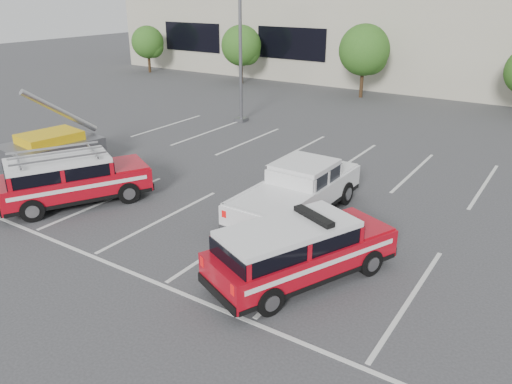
{
  "coord_description": "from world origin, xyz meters",
  "views": [
    {
      "loc": [
        7.9,
        -10.49,
        6.93
      ],
      "look_at": [
        -0.05,
        1.51,
        1.05
      ],
      "focal_mm": 35.0,
      "sensor_mm": 36.0,
      "label": 1
    }
  ],
  "objects_px": {
    "fire_chief_suv": "(299,254)",
    "white_pickup": "(297,196)",
    "tree_left": "(242,47)",
    "convention_building": "(481,20)",
    "tree_far_left": "(149,43)",
    "utility_rig": "(49,152)",
    "ladder_suv": "(73,182)",
    "light_pole_left": "(240,25)",
    "tree_mid_left": "(366,52)"
  },
  "relations": [
    {
      "from": "convention_building",
      "to": "tree_mid_left",
      "type": "height_order",
      "value": "convention_building"
    },
    {
      "from": "convention_building",
      "to": "tree_left",
      "type": "xyz_separation_m",
      "value": [
        -15.09,
        -9.82,
        -1.95
      ]
    },
    {
      "from": "tree_far_left",
      "to": "fire_chief_suv",
      "type": "distance_m",
      "value": 35.8
    },
    {
      "from": "tree_left",
      "to": "tree_mid_left",
      "type": "relative_size",
      "value": 0.91
    },
    {
      "from": "tree_mid_left",
      "to": "light_pole_left",
      "type": "bearing_deg",
      "value": -107.1
    },
    {
      "from": "tree_left",
      "to": "light_pole_left",
      "type": "relative_size",
      "value": 0.43
    },
    {
      "from": "fire_chief_suv",
      "to": "tree_far_left",
      "type": "bearing_deg",
      "value": 164.1
    },
    {
      "from": "light_pole_left",
      "to": "ladder_suv",
      "type": "height_order",
      "value": "light_pole_left"
    },
    {
      "from": "tree_left",
      "to": "fire_chief_suv",
      "type": "distance_m",
      "value": 28.82
    },
    {
      "from": "convention_building",
      "to": "white_pickup",
      "type": "xyz_separation_m",
      "value": [
        0.58,
        -29.16,
        -4.03
      ]
    },
    {
      "from": "white_pickup",
      "to": "utility_rig",
      "type": "xyz_separation_m",
      "value": [
        -10.88,
        -1.52,
        -0.01
      ]
    },
    {
      "from": "tree_far_left",
      "to": "light_pole_left",
      "type": "bearing_deg",
      "value": -30.71
    },
    {
      "from": "tree_far_left",
      "to": "ladder_suv",
      "type": "relative_size",
      "value": 0.77
    },
    {
      "from": "ladder_suv",
      "to": "utility_rig",
      "type": "height_order",
      "value": "utility_rig"
    },
    {
      "from": "tree_far_left",
      "to": "white_pickup",
      "type": "distance_m",
      "value": 32.2
    },
    {
      "from": "convention_building",
      "to": "fire_chief_suv",
      "type": "height_order",
      "value": "convention_building"
    },
    {
      "from": "tree_left",
      "to": "ladder_suv",
      "type": "distance_m",
      "value": 24.42
    },
    {
      "from": "utility_rig",
      "to": "tree_far_left",
      "type": "bearing_deg",
      "value": 134.23
    },
    {
      "from": "convention_building",
      "to": "tree_far_left",
      "type": "distance_m",
      "value": 27.03
    },
    {
      "from": "tree_far_left",
      "to": "fire_chief_suv",
      "type": "xyz_separation_m",
      "value": [
        27.62,
        -22.72,
        -1.79
      ]
    },
    {
      "from": "light_pole_left",
      "to": "fire_chief_suv",
      "type": "xyz_separation_m",
      "value": [
        10.71,
        -12.67,
        -4.48
      ]
    },
    {
      "from": "tree_mid_left",
      "to": "fire_chief_suv",
      "type": "height_order",
      "value": "tree_mid_left"
    },
    {
      "from": "tree_mid_left",
      "to": "ladder_suv",
      "type": "relative_size",
      "value": 0.94
    },
    {
      "from": "fire_chief_suv",
      "to": "white_pickup",
      "type": "xyz_separation_m",
      "value": [
        -1.94,
        3.37,
        -0.02
      ]
    },
    {
      "from": "tree_left",
      "to": "utility_rig",
      "type": "xyz_separation_m",
      "value": [
        4.79,
        -20.87,
        -2.1
      ]
    },
    {
      "from": "fire_chief_suv",
      "to": "ladder_suv",
      "type": "bearing_deg",
      "value": -156.48
    },
    {
      "from": "tree_far_left",
      "to": "ladder_suv",
      "type": "xyz_separation_m",
      "value": [
        18.74,
        -22.72,
        -1.74
      ]
    },
    {
      "from": "tree_far_left",
      "to": "fire_chief_suv",
      "type": "relative_size",
      "value": 0.76
    },
    {
      "from": "tree_far_left",
      "to": "tree_left",
      "type": "distance_m",
      "value": 10.0
    },
    {
      "from": "tree_mid_left",
      "to": "fire_chief_suv",
      "type": "distance_m",
      "value": 24.07
    },
    {
      "from": "ladder_suv",
      "to": "convention_building",
      "type": "bearing_deg",
      "value": 106.96
    },
    {
      "from": "light_pole_left",
      "to": "ladder_suv",
      "type": "distance_m",
      "value": 13.54
    },
    {
      "from": "light_pole_left",
      "to": "tree_left",
      "type": "bearing_deg",
      "value": 124.52
    },
    {
      "from": "convention_building",
      "to": "tree_left",
      "type": "distance_m",
      "value": 18.11
    },
    {
      "from": "light_pole_left",
      "to": "tree_mid_left",
      "type": "bearing_deg",
      "value": 72.9
    },
    {
      "from": "tree_left",
      "to": "convention_building",
      "type": "bearing_deg",
      "value": 33.05
    },
    {
      "from": "tree_left",
      "to": "tree_mid_left",
      "type": "bearing_deg",
      "value": 0.0
    },
    {
      "from": "tree_mid_left",
      "to": "fire_chief_suv",
      "type": "bearing_deg",
      "value": -71.47
    },
    {
      "from": "tree_mid_left",
      "to": "white_pickup",
      "type": "bearing_deg",
      "value": -73.65
    },
    {
      "from": "tree_left",
      "to": "ladder_suv",
      "type": "xyz_separation_m",
      "value": [
        8.74,
        -22.72,
        -2.01
      ]
    },
    {
      "from": "fire_chief_suv",
      "to": "white_pickup",
      "type": "relative_size",
      "value": 0.93
    },
    {
      "from": "utility_rig",
      "to": "convention_building",
      "type": "bearing_deg",
      "value": 80.35
    },
    {
      "from": "white_pickup",
      "to": "convention_building",
      "type": "bearing_deg",
      "value": 92.04
    },
    {
      "from": "light_pole_left",
      "to": "convention_building",
      "type": "bearing_deg",
      "value": 67.61
    },
    {
      "from": "light_pole_left",
      "to": "utility_rig",
      "type": "relative_size",
      "value": 2.47
    },
    {
      "from": "tree_mid_left",
      "to": "white_pickup",
      "type": "xyz_separation_m",
      "value": [
        5.67,
        -19.35,
        -2.35
      ]
    },
    {
      "from": "ladder_suv",
      "to": "tree_far_left",
      "type": "bearing_deg",
      "value": 157.53
    },
    {
      "from": "tree_far_left",
      "to": "light_pole_left",
      "type": "height_order",
      "value": "light_pole_left"
    },
    {
      "from": "convention_building",
      "to": "tree_left",
      "type": "bearing_deg",
      "value": -146.95
    },
    {
      "from": "tree_mid_left",
      "to": "utility_rig",
      "type": "xyz_separation_m",
      "value": [
        -5.21,
        -20.87,
        -2.37
      ]
    }
  ]
}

